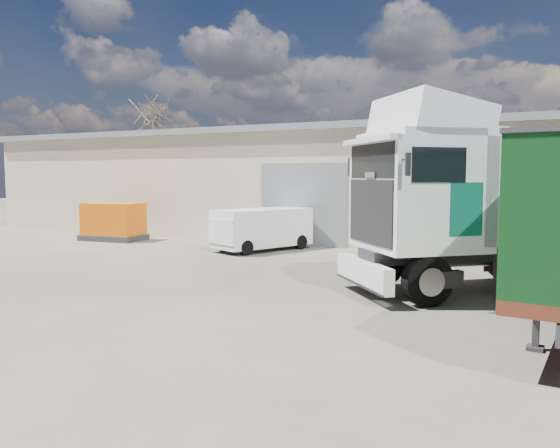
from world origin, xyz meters
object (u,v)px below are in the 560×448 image
at_px(tractor_unit, 452,211).
at_px(orange_skip, 113,224).
at_px(bare_tree, 155,108).
at_px(panel_van, 259,229).

relative_size(tractor_unit, orange_skip, 2.51).
bearing_deg(orange_skip, tractor_unit, -22.65).
height_order(bare_tree, panel_van, bare_tree).
relative_size(tractor_unit, panel_van, 1.67).
height_order(panel_van, orange_skip, orange_skip).
bearing_deg(tractor_unit, bare_tree, -166.87).
relative_size(bare_tree, panel_van, 2.15).
xyz_separation_m(bare_tree, orange_skip, (7.06, -12.01, -7.15)).
height_order(tractor_unit, panel_van, tractor_unit).
bearing_deg(bare_tree, panel_van, -39.05).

